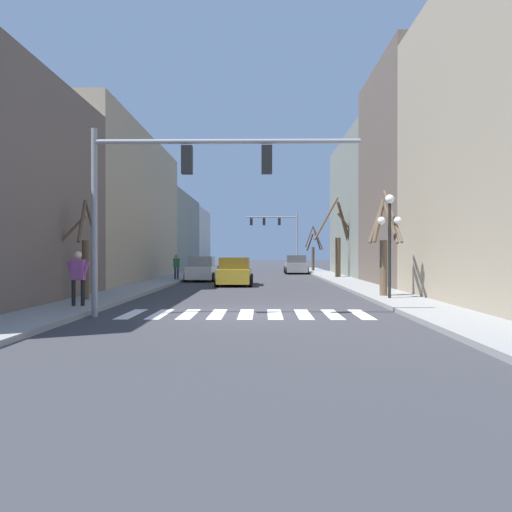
% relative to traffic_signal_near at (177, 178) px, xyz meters
% --- Properties ---
extents(ground_plane, '(240.00, 240.00, 0.00)m').
position_rel_traffic_signal_near_xyz_m(ground_plane, '(2.04, 0.94, -4.18)').
color(ground_plane, '#38383D').
extents(sidewalk_left, '(2.22, 90.00, 0.15)m').
position_rel_traffic_signal_near_xyz_m(sidewalk_left, '(-3.86, 0.94, -4.11)').
color(sidewalk_left, gray).
rests_on(sidewalk_left, ground_plane).
extents(sidewalk_right, '(2.22, 90.00, 0.15)m').
position_rel_traffic_signal_near_xyz_m(sidewalk_right, '(7.94, 0.94, -4.11)').
color(sidewalk_right, gray).
rests_on(sidewalk_right, ground_plane).
extents(building_row_left, '(6.00, 61.61, 9.92)m').
position_rel_traffic_signal_near_xyz_m(building_row_left, '(-7.97, 24.69, 0.16)').
color(building_row_left, '#66564C').
rests_on(building_row_left, ground_plane).
extents(building_row_right, '(6.00, 38.32, 12.68)m').
position_rel_traffic_signal_near_xyz_m(building_row_right, '(12.05, 13.85, 1.75)').
color(building_row_right, tan).
rests_on(building_row_right, ground_plane).
extents(crosswalk_stripes, '(7.65, 2.60, 0.01)m').
position_rel_traffic_signal_near_xyz_m(crosswalk_stripes, '(2.04, 0.68, -4.18)').
color(crosswalk_stripes, white).
rests_on(crosswalk_stripes, ground_plane).
extents(traffic_signal_near, '(8.06, 0.28, 5.66)m').
position_rel_traffic_signal_near_xyz_m(traffic_signal_near, '(0.00, 0.00, 0.00)').
color(traffic_signal_near, gray).
rests_on(traffic_signal_near, ground_plane).
extents(traffic_signal_far, '(6.04, 0.28, 6.53)m').
position_rel_traffic_signal_near_xyz_m(traffic_signal_far, '(4.42, 43.28, 0.63)').
color(traffic_signal_far, gray).
rests_on(traffic_signal_far, ground_plane).
extents(street_lamp_right_corner, '(0.95, 0.36, 4.07)m').
position_rel_traffic_signal_near_xyz_m(street_lamp_right_corner, '(7.55, 4.71, -1.14)').
color(street_lamp_right_corner, black).
rests_on(street_lamp_right_corner, sidewalk_right).
extents(car_parked_left_mid, '(2.12, 4.64, 1.71)m').
position_rel_traffic_signal_near_xyz_m(car_parked_left_mid, '(5.65, 31.51, -3.39)').
color(car_parked_left_mid, gray).
rests_on(car_parked_left_mid, ground_plane).
extents(car_at_intersection, '(2.12, 4.31, 1.66)m').
position_rel_traffic_signal_near_xyz_m(car_at_intersection, '(0.90, 14.60, -3.41)').
color(car_at_intersection, '#A38423').
rests_on(car_at_intersection, ground_plane).
extents(car_parked_left_far, '(2.00, 4.16, 1.68)m').
position_rel_traffic_signal_near_xyz_m(car_parked_left_far, '(-1.62, 19.24, -3.40)').
color(car_parked_left_far, white).
rests_on(car_parked_left_far, ground_plane).
extents(pedestrian_on_left_sidewalk, '(0.79, 0.25, 1.83)m').
position_rel_traffic_signal_near_xyz_m(pedestrian_on_left_sidewalk, '(-3.62, 1.69, -2.95)').
color(pedestrian_on_left_sidewalk, black).
rests_on(pedestrian_on_left_sidewalk, sidewalk_left).
extents(pedestrian_crossing_street, '(0.60, 0.55, 1.69)m').
position_rel_traffic_signal_near_xyz_m(pedestrian_crossing_street, '(-3.28, 18.74, -3.04)').
color(pedestrian_crossing_street, '#282D47').
rests_on(pedestrian_crossing_street, sidewalk_left).
extents(street_tree_right_mid, '(1.13, 2.12, 3.80)m').
position_rel_traffic_signal_near_xyz_m(street_tree_right_mid, '(-4.24, 3.99, -2.36)').
color(street_tree_right_mid, brown).
rests_on(street_tree_right_mid, sidewalk_left).
extents(street_tree_left_far, '(1.10, 1.83, 4.40)m').
position_rel_traffic_signal_near_xyz_m(street_tree_left_far, '(7.56, 5.74, -1.98)').
color(street_tree_left_far, brown).
rests_on(street_tree_left_far, sidewalk_right).
extents(street_tree_right_near, '(3.76, 2.72, 5.93)m').
position_rel_traffic_signal_near_xyz_m(street_tree_right_near, '(8.26, 22.31, -1.41)').
color(street_tree_right_near, brown).
rests_on(street_tree_right_near, sidewalk_right).
extents(street_tree_right_far, '(1.84, 1.67, 4.51)m').
position_rel_traffic_signal_near_xyz_m(street_tree_right_far, '(7.74, 35.84, -1.89)').
color(street_tree_right_far, '#473828').
rests_on(street_tree_right_far, sidewalk_right).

